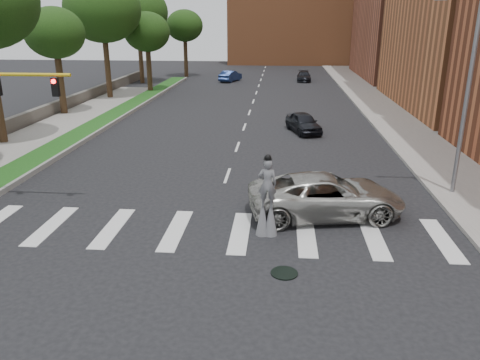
% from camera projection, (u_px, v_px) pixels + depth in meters
% --- Properties ---
extents(ground_plane, '(160.00, 160.00, 0.00)m').
position_uv_depth(ground_plane, '(204.00, 243.00, 17.54)').
color(ground_plane, black).
rests_on(ground_plane, ground).
extents(grass_median, '(2.00, 60.00, 0.25)m').
position_uv_depth(grass_median, '(101.00, 123.00, 37.26)').
color(grass_median, '#174814').
rests_on(grass_median, ground).
extents(median_curb, '(0.20, 60.00, 0.28)m').
position_uv_depth(median_curb, '(114.00, 123.00, 37.17)').
color(median_curb, gray).
rests_on(median_curb, ground).
extents(sidewalk_right, '(5.00, 90.00, 0.18)m').
position_uv_depth(sidewalk_right, '(394.00, 116.00, 40.05)').
color(sidewalk_right, gray).
rests_on(sidewalk_right, ground).
extents(stone_wall, '(0.50, 56.00, 1.10)m').
position_uv_depth(stone_wall, '(46.00, 112.00, 39.45)').
color(stone_wall, '#544F48').
rests_on(stone_wall, ground).
extents(manhole, '(0.90, 0.90, 0.04)m').
position_uv_depth(manhole, '(284.00, 273.00, 15.41)').
color(manhole, black).
rests_on(manhole, ground).
extents(building_far, '(16.00, 22.00, 20.00)m').
position_uv_depth(building_far, '(425.00, 3.00, 63.38)').
color(building_far, '#984F38').
rests_on(building_far, ground).
extents(building_backdrop, '(26.00, 14.00, 18.00)m').
position_uv_depth(building_backdrop, '(300.00, 13.00, 87.60)').
color(building_backdrop, '#B36338').
rests_on(building_backdrop, ground).
extents(streetlight, '(2.05, 0.20, 9.00)m').
position_uv_depth(streetlight, '(466.00, 92.00, 20.72)').
color(streetlight, slate).
rests_on(streetlight, ground).
extents(stilt_performer, '(0.84, 0.52, 3.25)m').
position_uv_depth(stilt_performer, '(267.00, 202.00, 17.77)').
color(stilt_performer, '#342315').
rests_on(stilt_performer, ground).
extents(suv_crossing, '(6.95, 4.09, 1.82)m').
position_uv_depth(suv_crossing, '(326.00, 196.00, 19.69)').
color(suv_crossing, '#A4A29B').
rests_on(suv_crossing, ground).
extents(car_near, '(2.93, 4.57, 1.45)m').
position_uv_depth(car_near, '(303.00, 123.00, 34.43)').
color(car_near, black).
rests_on(car_near, ground).
extents(car_mid, '(2.88, 4.67, 1.45)m').
position_uv_depth(car_mid, '(230.00, 76.00, 62.73)').
color(car_mid, navy).
rests_on(car_mid, ground).
extents(car_far, '(1.85, 4.44, 1.28)m').
position_uv_depth(car_far, '(304.00, 76.00, 63.02)').
color(car_far, black).
rests_on(car_far, ground).
extents(tree_3, '(4.95, 4.95, 8.98)m').
position_uv_depth(tree_3, '(55.00, 34.00, 38.74)').
color(tree_3, '#342315').
rests_on(tree_3, ground).
extents(tree_4, '(7.63, 7.63, 12.12)m').
position_uv_depth(tree_4, '(102.00, 10.00, 46.46)').
color(tree_4, '#342315').
rests_on(tree_4, ground).
extents(tree_5, '(7.56, 7.56, 12.00)m').
position_uv_depth(tree_5, '(138.00, 12.00, 58.63)').
color(tree_5, '#342315').
rests_on(tree_5, ground).
extents(tree_6, '(5.07, 5.07, 8.78)m').
position_uv_depth(tree_6, '(147.00, 32.00, 51.52)').
color(tree_6, '#342315').
rests_on(tree_6, ground).
extents(tree_7, '(5.18, 5.18, 9.29)m').
position_uv_depth(tree_7, '(185.00, 26.00, 65.99)').
color(tree_7, '#342315').
rests_on(tree_7, ground).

